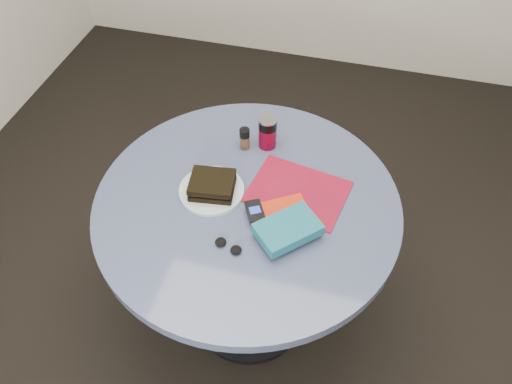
% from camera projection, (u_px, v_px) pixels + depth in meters
% --- Properties ---
extents(ground, '(4.00, 4.00, 0.00)m').
position_uv_depth(ground, '(249.00, 311.00, 2.18)').
color(ground, black).
rests_on(ground, ground).
extents(table, '(1.00, 1.00, 0.75)m').
position_uv_depth(table, '(248.00, 231.00, 1.74)').
color(table, black).
rests_on(table, ground).
extents(plate, '(0.26, 0.26, 0.01)m').
position_uv_depth(plate, '(212.00, 191.00, 1.64)').
color(plate, silver).
rests_on(plate, table).
extents(sandwich, '(0.16, 0.14, 0.05)m').
position_uv_depth(sandwich, '(212.00, 185.00, 1.61)').
color(sandwich, black).
rests_on(sandwich, plate).
extents(soda_can, '(0.07, 0.07, 0.12)m').
position_uv_depth(soda_can, '(268.00, 132.00, 1.75)').
color(soda_can, maroon).
rests_on(soda_can, table).
extents(pepper_grinder, '(0.04, 0.04, 0.08)m').
position_uv_depth(pepper_grinder, '(245.00, 138.00, 1.76)').
color(pepper_grinder, '#4E3A21').
rests_on(pepper_grinder, table).
extents(magazine, '(0.35, 0.29, 0.01)m').
position_uv_depth(magazine, '(298.00, 192.00, 1.64)').
color(magazine, maroon).
rests_on(magazine, table).
extents(red_book, '(0.21, 0.19, 0.01)m').
position_uv_depth(red_book, '(281.00, 214.00, 1.57)').
color(red_book, red).
rests_on(red_book, magazine).
extents(novel, '(0.22, 0.22, 0.04)m').
position_uv_depth(novel, '(288.00, 229.00, 1.50)').
color(novel, '#165969').
rests_on(novel, red_book).
extents(mp3_player, '(0.09, 0.10, 0.02)m').
position_uv_depth(mp3_player, '(255.00, 212.00, 1.55)').
color(mp3_player, black).
rests_on(mp3_player, red_book).
extents(headphones, '(0.10, 0.06, 0.02)m').
position_uv_depth(headphones, '(228.00, 246.00, 1.49)').
color(headphones, black).
rests_on(headphones, table).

